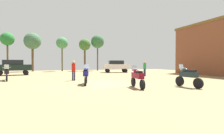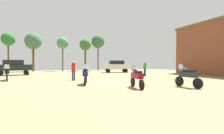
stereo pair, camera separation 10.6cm
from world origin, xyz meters
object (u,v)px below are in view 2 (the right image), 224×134
car_2 (14,66)px  car_1 (116,65)px  person_1 (73,69)px  tree_5 (85,45)px  motorcycle_7 (86,75)px  person_2 (145,67)px  motorcycle_6 (188,76)px  motorcycle_1 (137,77)px  tree_2 (8,40)px  tree_4 (98,42)px  tree_1 (63,43)px  tree_3 (33,41)px  motorcycle_4 (7,73)px

car_2 → car_1: bearing=-94.3°
car_1 → person_1: bearing=154.0°
car_1 → tree_5: 9.73m
motorcycle_7 → person_2: bearing=47.4°
motorcycle_6 → motorcycle_1: bearing=158.5°
tree_2 → car_1: bearing=-25.8°
person_1 → person_2: (8.72, 2.47, 0.00)m
motorcycle_7 → tree_4: (6.57, 22.64, 5.28)m
tree_1 → tree_2: bearing=172.8°
motorcycle_6 → tree_1: size_ratio=0.33×
tree_3 → car_1: bearing=-32.0°
person_1 → motorcycle_1: bearing=-36.7°
person_1 → tree_3: 20.93m
motorcycle_4 → tree_3: bearing=-104.6°
motorcycle_6 → tree_3: size_ratio=0.29×
motorcycle_4 → person_2: bearing=168.9°
motorcycle_1 → person_2: (5.35, 8.53, 0.35)m
tree_3 → tree_5: bearing=-3.1°
motorcycle_1 → motorcycle_7: 4.04m
motorcycle_4 → tree_3: tree_3 is taller
car_1 → tree_3: size_ratio=0.63×
person_1 → person_2: person_2 is taller
motorcycle_6 → person_1: (-6.66, 6.89, 0.32)m
motorcycle_7 → car_2: bearing=132.7°
motorcycle_1 → tree_1: size_ratio=0.34×
motorcycle_1 → tree_1: (-3.45, 24.65, 4.63)m
tree_1 → tree_3: tree_3 is taller
car_1 → tree_4: (-1.10, 8.29, 4.84)m
tree_5 → car_2: bearing=-138.9°
car_1 → person_1: 13.90m
motorcycle_1 → tree_3: 27.65m
motorcycle_7 → tree_5: (3.82, 22.32, 4.46)m
car_2 → person_2: 16.96m
car_1 → person_1: size_ratio=2.53×
motorcycle_1 → motorcycle_6: (3.30, -0.83, 0.02)m
tree_2 → tree_5: tree_2 is taller
motorcycle_7 → car_2: car_2 is taller
motorcycle_6 → tree_2: tree_2 is taller
person_1 → tree_5: bearing=101.4°
person_1 → tree_2: 22.47m
motorcycle_4 → tree_4: size_ratio=0.30×
tree_2 → tree_5: (13.92, -0.60, -0.63)m
motorcycle_6 → tree_5: size_ratio=0.33×
tree_1 → motorcycle_4: bearing=-108.8°
motorcycle_1 → car_1: bearing=80.0°
car_2 → person_1: size_ratio=2.53×
tree_1 → tree_2: 9.54m
motorcycle_7 → motorcycle_6: bearing=-18.7°
motorcycle_6 → tree_5: tree_5 is taller
person_1 → tree_5: size_ratio=0.28×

